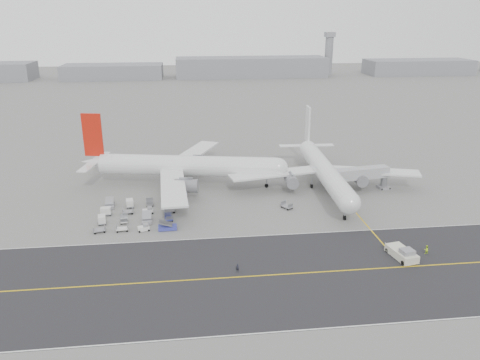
{
  "coord_description": "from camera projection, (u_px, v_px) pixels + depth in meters",
  "views": [
    {
      "loc": [
        -8.75,
        -90.08,
        44.24
      ],
      "look_at": [
        3.05,
        12.0,
        7.59
      ],
      "focal_mm": 35.0,
      "sensor_mm": 36.0,
      "label": 1
    }
  ],
  "objects": [
    {
      "name": "ground",
      "position": [
        232.0,
        233.0,
        100.09
      ],
      "size": [
        700.0,
        700.0,
        0.0
      ],
      "primitive_type": "plane",
      "color": "gray",
      "rests_on": "ground"
    },
    {
      "name": "control_tower",
      "position": [
        329.0,
        53.0,
        353.4
      ],
      "size": [
        7.0,
        7.0,
        31.25
      ],
      "color": "gray",
      "rests_on": "ground"
    },
    {
      "name": "horizon_buildings",
      "position": [
        238.0,
        77.0,
        346.61
      ],
      "size": [
        520.0,
        28.0,
        28.0
      ],
      "primitive_type": null,
      "color": "gray",
      "rests_on": "ground"
    },
    {
      "name": "airliner_a",
      "position": [
        183.0,
        166.0,
        125.84
      ],
      "size": [
        55.94,
        54.82,
        19.48
      ],
      "rotation": [
        0.0,
        0.0,
        1.38
      ],
      "color": "silver",
      "rests_on": "ground"
    },
    {
      "name": "gse_cluster",
      "position": [
        137.0,
        218.0,
        107.4
      ],
      "size": [
        25.04,
        24.37,
        1.99
      ],
      "primitive_type": null,
      "rotation": [
        0.0,
        0.0,
        0.15
      ],
      "color": "gray",
      "rests_on": "ground"
    },
    {
      "name": "ground_crew_a",
      "position": [
        238.0,
        268.0,
        84.64
      ],
      "size": [
        0.67,
        0.53,
        1.61
      ],
      "primitive_type": "imported",
      "rotation": [
        0.0,
        0.0,
        -0.28
      ],
      "color": "black",
      "rests_on": "ground"
    },
    {
      "name": "pushback_tug",
      "position": [
        402.0,
        253.0,
        89.31
      ],
      "size": [
        4.38,
        8.88,
        2.5
      ],
      "rotation": [
        0.0,
        0.0,
        0.19
      ],
      "color": "beige",
      "rests_on": "ground"
    },
    {
      "name": "jet_bridge",
      "position": [
        360.0,
        175.0,
        122.04
      ],
      "size": [
        17.59,
        5.75,
        6.56
      ],
      "rotation": [
        0.0,
        0.0,
        0.15
      ],
      "color": "gray",
      "rests_on": "ground"
    },
    {
      "name": "airliner_b",
      "position": [
        324.0,
        170.0,
        123.96
      ],
      "size": [
        51.23,
        51.88,
        17.88
      ],
      "rotation": [
        0.0,
        0.0,
        -0.04
      ],
      "color": "silver",
      "rests_on": "ground"
    },
    {
      "name": "taxiway",
      "position": [
        270.0,
        275.0,
        83.81
      ],
      "size": [
        220.0,
        59.0,
        0.03
      ],
      "color": "#262528",
      "rests_on": "ground"
    },
    {
      "name": "stray_dolly",
      "position": [
        287.0,
        208.0,
        112.5
      ],
      "size": [
        2.82,
        3.11,
        1.63
      ],
      "primitive_type": null,
      "rotation": [
        0.0,
        0.0,
        0.58
      ],
      "color": "silver",
      "rests_on": "ground"
    },
    {
      "name": "ground_crew_b",
      "position": [
        426.0,
        250.0,
        91.03
      ],
      "size": [
        0.91,
        0.73,
        1.79
      ],
      "primitive_type": "imported",
      "rotation": [
        0.0,
        0.0,
        3.2
      ],
      "color": "#C9F71D",
      "rests_on": "ground"
    }
  ]
}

